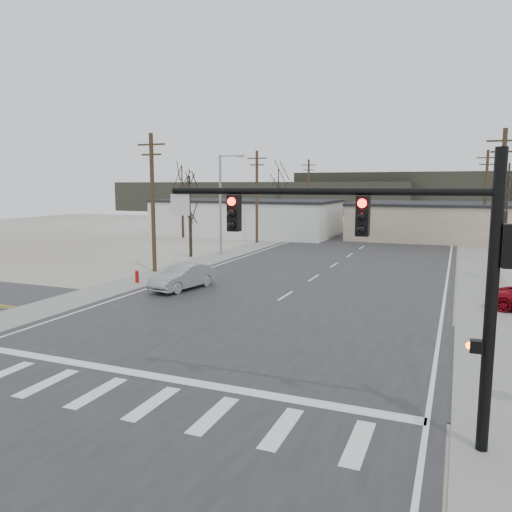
{
  "coord_description": "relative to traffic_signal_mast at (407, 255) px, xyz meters",
  "views": [
    {
      "loc": [
        9.0,
        -18.63,
        6.36
      ],
      "look_at": [
        -0.92,
        5.76,
        2.6
      ],
      "focal_mm": 35.0,
      "sensor_mm": 36.0,
      "label": 1
    }
  ],
  "objects": [
    {
      "name": "tree_left_mid",
      "position": [
        -29.89,
        40.2,
        1.61
      ],
      "size": [
        3.96,
        3.96,
        8.82
      ],
      "color": "black",
      "rests_on": "ground"
    },
    {
      "name": "upole_left_c",
      "position": [
        -19.39,
        38.2,
        0.55
      ],
      "size": [
        2.2,
        0.3,
        10.0
      ],
      "color": "#493422",
      "rests_on": "ground"
    },
    {
      "name": "sedan_crossing",
      "position": [
        -14.33,
        13.63,
        -3.87
      ],
      "size": [
        2.45,
        4.84,
        1.52
      ],
      "primitive_type": "imported",
      "rotation": [
        0.0,
        0.0,
        -0.19
      ],
      "color": "gray",
      "rests_on": "main_road"
    },
    {
      "name": "upole_left_d",
      "position": [
        -19.39,
        58.2,
        0.55
      ],
      "size": [
        2.2,
        0.3,
        10.0
      ],
      "color": "#493422",
      "rests_on": "ground"
    },
    {
      "name": "upole_left_b",
      "position": [
        -19.39,
        18.2,
        0.55
      ],
      "size": [
        2.2,
        0.3,
        10.0
      ],
      "color": "#493422",
      "rests_on": "ground"
    },
    {
      "name": "building_right_far",
      "position": [
        2.11,
        50.2,
        -2.52
      ],
      "size": [
        26.3,
        14.3,
        4.3
      ],
      "color": "beige",
      "rests_on": "ground"
    },
    {
      "name": "hill_left",
      "position": [
        -42.89,
        98.2,
        -1.17
      ],
      "size": [
        70.0,
        18.0,
        7.0
      ],
      "primitive_type": "cube",
      "color": "#333026",
      "rests_on": "ground"
    },
    {
      "name": "upole_right_a",
      "position": [
        3.61,
        24.2,
        0.55
      ],
      "size": [
        2.2,
        0.3,
        10.0
      ],
      "color": "#493422",
      "rests_on": "ground"
    },
    {
      "name": "hill_center",
      "position": [
        7.11,
        102.2,
        -0.17
      ],
      "size": [
        80.0,
        18.0,
        9.0
      ],
      "primitive_type": "cube",
      "color": "#333026",
      "rests_on": "ground"
    },
    {
      "name": "tree_right_far",
      "position": [
        7.11,
        58.2,
        0.91
      ],
      "size": [
        3.52,
        3.52,
        7.84
      ],
      "color": "black",
      "rests_on": "ground"
    },
    {
      "name": "tree_left_far",
      "position": [
        -21.89,
        52.2,
        1.61
      ],
      "size": [
        3.96,
        3.96,
        8.82
      ],
      "color": "black",
      "rests_on": "ground"
    },
    {
      "name": "streetlight_main",
      "position": [
        -18.69,
        28.2,
        0.41
      ],
      "size": [
        2.4,
        0.25,
        9.0
      ],
      "color": "gray",
      "rests_on": "ground"
    },
    {
      "name": "building_left_far",
      "position": [
        -23.89,
        46.2,
        -2.42
      ],
      "size": [
        22.3,
        12.3,
        4.5
      ],
      "color": "silver",
      "rests_on": "ground"
    },
    {
      "name": "cross_road",
      "position": [
        -7.89,
        6.2,
        -4.65
      ],
      "size": [
        90.0,
        10.0,
        0.04
      ],
      "primitive_type": "cube",
      "color": "#242426",
      "rests_on": "ground"
    },
    {
      "name": "ground",
      "position": [
        -7.89,
        6.2,
        -4.67
      ],
      "size": [
        140.0,
        140.0,
        0.0
      ],
      "primitive_type": "plane",
      "color": "beige",
      "rests_on": "ground"
    },
    {
      "name": "upole_right_b",
      "position": [
        3.61,
        46.2,
        0.55
      ],
      "size": [
        2.2,
        0.3,
        10.0
      ],
      "color": "#493422",
      "rests_on": "ground"
    },
    {
      "name": "tree_right_mid",
      "position": [
        4.61,
        32.2,
        1.26
      ],
      "size": [
        3.74,
        3.74,
        8.33
      ],
      "color": "black",
      "rests_on": "ground"
    },
    {
      "name": "main_road",
      "position": [
        -7.89,
        21.2,
        -4.65
      ],
      "size": [
        18.0,
        110.0,
        0.05
      ],
      "primitive_type": "cube",
      "color": "#242426",
      "rests_on": "ground"
    },
    {
      "name": "tree_left_near",
      "position": [
        -20.89,
        26.2,
        0.55
      ],
      "size": [
        3.3,
        3.3,
        7.35
      ],
      "color": "black",
      "rests_on": "ground"
    },
    {
      "name": "sidewalk_right",
      "position": [
        2.71,
        26.2,
        -4.64
      ],
      "size": [
        3.0,
        90.0,
        0.06
      ],
      "primitive_type": "cube",
      "color": "gray",
      "rests_on": "ground"
    },
    {
      "name": "traffic_signal_mast",
      "position": [
        0.0,
        0.0,
        0.0
      ],
      "size": [
        8.95,
        0.43,
        7.2
      ],
      "color": "black",
      "rests_on": "ground"
    },
    {
      "name": "car_far_b",
      "position": [
        -12.18,
        69.35,
        -3.9
      ],
      "size": [
        2.36,
        4.52,
        1.47
      ],
      "primitive_type": "imported",
      "rotation": [
        0.0,
        0.0,
        -0.15
      ],
      "color": "black",
      "rests_on": "main_road"
    },
    {
      "name": "sidewalk_left",
      "position": [
        -18.49,
        26.2,
        -4.64
      ],
      "size": [
        3.0,
        90.0,
        0.06
      ],
      "primitive_type": "cube",
      "color": "gray",
      "rests_on": "ground"
    },
    {
      "name": "car_far_a",
      "position": [
        -4.52,
        53.21,
        -3.82
      ],
      "size": [
        2.86,
        5.79,
        1.62
      ],
      "primitive_type": "imported",
      "rotation": [
        0.0,
        0.0,
        3.03
      ],
      "color": "black",
      "rests_on": "main_road"
    },
    {
      "name": "fire_hydrant",
      "position": [
        -18.09,
        14.2,
        -4.22
      ],
      "size": [
        0.24,
        0.24,
        0.87
      ],
      "color": "#A50C0C",
      "rests_on": "ground"
    }
  ]
}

